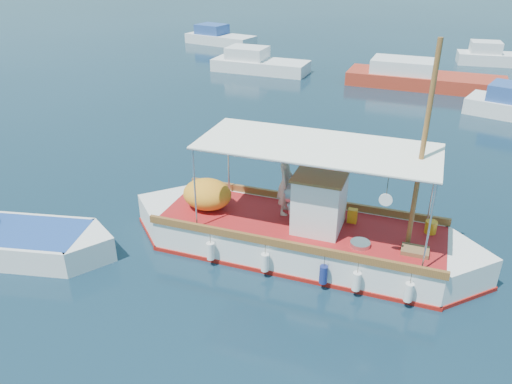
% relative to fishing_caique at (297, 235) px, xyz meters
% --- Properties ---
extents(ground, '(160.00, 160.00, 0.00)m').
position_rel_fishing_caique_xyz_m(ground, '(-0.23, 0.26, -0.56)').
color(ground, black).
rests_on(ground, ground).
extents(fishing_caique, '(10.43, 3.33, 6.38)m').
position_rel_fishing_caique_xyz_m(fishing_caique, '(0.00, 0.00, 0.00)').
color(fishing_caique, white).
rests_on(fishing_caique, ground).
extents(bg_boat_nw, '(6.57, 2.62, 1.80)m').
position_rel_fishing_caique_xyz_m(bg_boat_nw, '(-9.90, 19.99, -0.07)').
color(bg_boat_nw, silver).
rests_on(bg_boat_nw, ground).
extents(bg_boat_n, '(9.34, 3.13, 1.80)m').
position_rel_fishing_caique_xyz_m(bg_boat_n, '(0.80, 20.30, -0.07)').
color(bg_boat_n, '#A62E1B').
rests_on(bg_boat_n, ground).
extents(bg_boat_far_w, '(6.36, 3.16, 1.80)m').
position_rel_fishing_caique_xyz_m(bg_boat_far_w, '(-17.09, 28.08, -0.07)').
color(bg_boat_far_w, silver).
rests_on(bg_boat_far_w, ground).
extents(bg_boat_far_n, '(5.39, 2.76, 1.80)m').
position_rel_fishing_caique_xyz_m(bg_boat_far_n, '(4.82, 28.86, -0.07)').
color(bg_boat_far_n, silver).
rests_on(bg_boat_far_n, ground).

